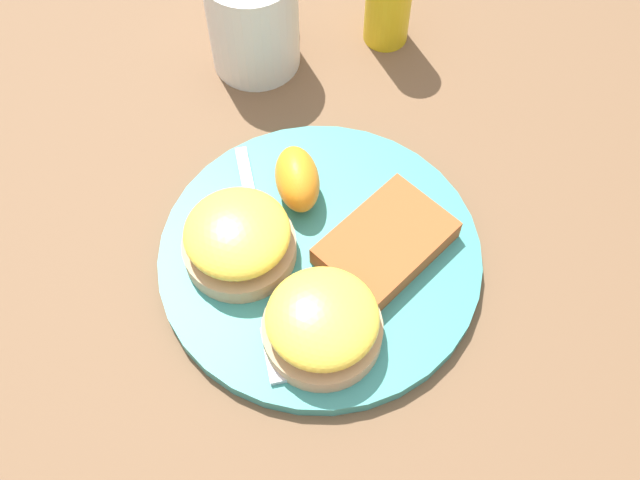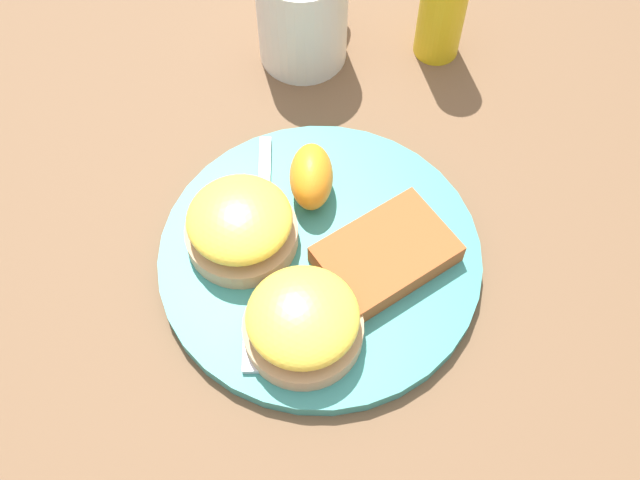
# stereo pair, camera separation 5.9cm
# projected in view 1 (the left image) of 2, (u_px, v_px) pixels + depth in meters

# --- Properties ---
(ground_plane) EXTENTS (1.10, 1.10, 0.00)m
(ground_plane) POSITION_uv_depth(u_px,v_px,m) (320.00, 261.00, 0.62)
(ground_plane) COLOR brown
(plate) EXTENTS (0.26, 0.26, 0.01)m
(plate) POSITION_uv_depth(u_px,v_px,m) (320.00, 257.00, 0.61)
(plate) COLOR teal
(plate) RESTS_ON ground_plane
(sandwich_benedict_left) EXTENTS (0.09, 0.09, 0.05)m
(sandwich_benedict_left) POSITION_uv_depth(u_px,v_px,m) (238.00, 239.00, 0.59)
(sandwich_benedict_left) COLOR tan
(sandwich_benedict_left) RESTS_ON plate
(sandwich_benedict_right) EXTENTS (0.09, 0.09, 0.05)m
(sandwich_benedict_right) POSITION_uv_depth(u_px,v_px,m) (322.00, 323.00, 0.55)
(sandwich_benedict_right) COLOR tan
(sandwich_benedict_right) RESTS_ON plate
(hashbrown_patty) EXTENTS (0.12, 0.11, 0.02)m
(hashbrown_patty) POSITION_uv_depth(u_px,v_px,m) (386.00, 243.00, 0.60)
(hashbrown_patty) COLOR #A45025
(hashbrown_patty) RESTS_ON plate
(orange_wedge) EXTENTS (0.07, 0.06, 0.04)m
(orange_wedge) POSITION_uv_depth(u_px,v_px,m) (297.00, 179.00, 0.62)
(orange_wedge) COLOR orange
(orange_wedge) RESTS_ON plate
(fork) EXTENTS (0.20, 0.13, 0.00)m
(fork) POSITION_uv_depth(u_px,v_px,m) (265.00, 271.00, 0.60)
(fork) COLOR silver
(fork) RESTS_ON plate
(cup) EXTENTS (0.12, 0.08, 0.10)m
(cup) POSITION_uv_depth(u_px,v_px,m) (254.00, 19.00, 0.69)
(cup) COLOR silver
(cup) RESTS_ON ground_plane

